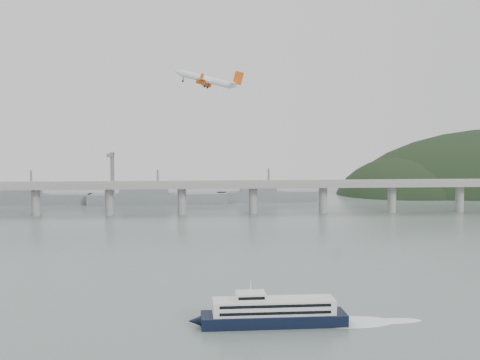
{
  "coord_description": "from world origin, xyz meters",
  "views": [
    {
      "loc": [
        -22.54,
        -246.78,
        61.13
      ],
      "look_at": [
        0.0,
        55.0,
        36.0
      ],
      "focal_mm": 48.0,
      "sensor_mm": 36.0,
      "label": 1
    }
  ],
  "objects": [
    {
      "name": "ground",
      "position": [
        0.0,
        0.0,
        0.0
      ],
      "size": [
        900.0,
        900.0,
        0.0
      ],
      "primitive_type": "plane",
      "color": "slate",
      "rests_on": "ground"
    },
    {
      "name": "ferry",
      "position": [
        2.31,
        -53.82,
        3.78
      ],
      "size": [
        73.93,
        13.32,
        13.96
      ],
      "rotation": [
        0.0,
        0.0,
        0.02
      ],
      "color": "black",
      "rests_on": "ground"
    },
    {
      "name": "airliner",
      "position": [
        -14.3,
        87.98,
        85.38
      ],
      "size": [
        36.92,
        34.23,
        12.27
      ],
      "rotation": [
        0.05,
        -0.25,
        2.82
      ],
      "color": "white",
      "rests_on": "ground"
    },
    {
      "name": "bridge",
      "position": [
        -1.15,
        200.0,
        17.65
      ],
      "size": [
        800.0,
        22.0,
        23.9
      ],
      "color": "gray",
      "rests_on": "ground"
    },
    {
      "name": "distant_fleet",
      "position": [
        -155.36,
        265.08,
        6.22
      ],
      "size": [
        453.0,
        60.9,
        40.0
      ],
      "color": "slate",
      "rests_on": "ground"
    }
  ]
}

